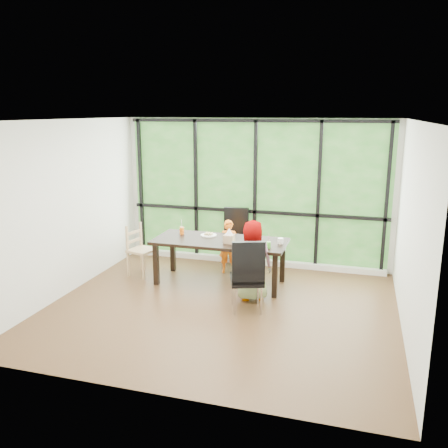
{
  "coord_description": "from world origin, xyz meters",
  "views": [
    {
      "loc": [
        1.84,
        -6.14,
        2.82
      ],
      "look_at": [
        -0.21,
        0.89,
        1.05
      ],
      "focal_mm": 37.64,
      "sensor_mm": 36.0,
      "label": 1
    }
  ],
  "objects_px": {
    "child_toddler": "(229,247)",
    "plate_near": "(253,245)",
    "plate_far": "(209,235)",
    "green_cup": "(269,245)",
    "chair_interior_leather": "(247,274)",
    "tissue_box": "(229,239)",
    "dining_table": "(220,262)",
    "white_mug": "(280,241)",
    "chair_end_beech": "(142,250)",
    "chair_window_leather": "(234,238)",
    "child_older": "(251,260)",
    "orange_cup": "(182,231)"
  },
  "relations": [
    {
      "from": "tissue_box",
      "to": "white_mug",
      "type": "bearing_deg",
      "value": 13.38
    },
    {
      "from": "plate_far",
      "to": "green_cup",
      "type": "xyz_separation_m",
      "value": [
        1.13,
        -0.45,
        0.04
      ]
    },
    {
      "from": "child_toddler",
      "to": "plate_near",
      "type": "distance_m",
      "value": 1.0
    },
    {
      "from": "child_older",
      "to": "tissue_box",
      "type": "distance_m",
      "value": 0.63
    },
    {
      "from": "plate_near",
      "to": "tissue_box",
      "type": "xyz_separation_m",
      "value": [
        -0.41,
        0.05,
        0.06
      ]
    },
    {
      "from": "child_older",
      "to": "orange_cup",
      "type": "height_order",
      "value": "child_older"
    },
    {
      "from": "child_older",
      "to": "tissue_box",
      "type": "relative_size",
      "value": 7.71
    },
    {
      "from": "chair_interior_leather",
      "to": "child_toddler",
      "type": "distance_m",
      "value": 1.64
    },
    {
      "from": "chair_window_leather",
      "to": "green_cup",
      "type": "height_order",
      "value": "chair_window_leather"
    },
    {
      "from": "child_older",
      "to": "green_cup",
      "type": "relative_size",
      "value": 12.11
    },
    {
      "from": "green_cup",
      "to": "chair_end_beech",
      "type": "bearing_deg",
      "value": 173.75
    },
    {
      "from": "white_mug",
      "to": "orange_cup",
      "type": "bearing_deg",
      "value": 175.86
    },
    {
      "from": "chair_window_leather",
      "to": "chair_interior_leather",
      "type": "height_order",
      "value": "same"
    },
    {
      "from": "dining_table",
      "to": "chair_end_beech",
      "type": "bearing_deg",
      "value": 179.58
    },
    {
      "from": "dining_table",
      "to": "chair_end_beech",
      "type": "xyz_separation_m",
      "value": [
        -1.43,
        0.01,
        0.08
      ]
    },
    {
      "from": "dining_table",
      "to": "chair_end_beech",
      "type": "relative_size",
      "value": 2.43
    },
    {
      "from": "child_toddler",
      "to": "child_older",
      "type": "relative_size",
      "value": 0.77
    },
    {
      "from": "plate_near",
      "to": "white_mug",
      "type": "height_order",
      "value": "white_mug"
    },
    {
      "from": "dining_table",
      "to": "plate_near",
      "type": "relative_size",
      "value": 8.2
    },
    {
      "from": "dining_table",
      "to": "white_mug",
      "type": "relative_size",
      "value": 23.83
    },
    {
      "from": "chair_end_beech",
      "to": "plate_near",
      "type": "height_order",
      "value": "chair_end_beech"
    },
    {
      "from": "plate_near",
      "to": "white_mug",
      "type": "relative_size",
      "value": 2.9
    },
    {
      "from": "dining_table",
      "to": "orange_cup",
      "type": "bearing_deg",
      "value": 166.25
    },
    {
      "from": "dining_table",
      "to": "chair_interior_leather",
      "type": "relative_size",
      "value": 2.02
    },
    {
      "from": "child_toddler",
      "to": "white_mug",
      "type": "bearing_deg",
      "value": -37.44
    },
    {
      "from": "chair_end_beech",
      "to": "green_cup",
      "type": "relative_size",
      "value": 8.82
    },
    {
      "from": "plate_far",
      "to": "plate_near",
      "type": "xyz_separation_m",
      "value": [
        0.87,
        -0.4,
        -0.0
      ]
    },
    {
      "from": "chair_window_leather",
      "to": "child_older",
      "type": "height_order",
      "value": "child_older"
    },
    {
      "from": "dining_table",
      "to": "chair_interior_leather",
      "type": "xyz_separation_m",
      "value": [
        0.68,
        -0.93,
        0.17
      ]
    },
    {
      "from": "chair_window_leather",
      "to": "chair_end_beech",
      "type": "xyz_separation_m",
      "value": [
        -1.43,
        -0.89,
        -0.09
      ]
    },
    {
      "from": "chair_window_leather",
      "to": "plate_near",
      "type": "distance_m",
      "value": 1.26
    },
    {
      "from": "chair_end_beech",
      "to": "white_mug",
      "type": "distance_m",
      "value": 2.44
    },
    {
      "from": "plate_far",
      "to": "chair_interior_leather",
      "type": "bearing_deg",
      "value": -50.24
    },
    {
      "from": "plate_near",
      "to": "chair_window_leather",
      "type": "bearing_deg",
      "value": 118.71
    },
    {
      "from": "chair_interior_leather",
      "to": "plate_far",
      "type": "distance_m",
      "value": 1.5
    },
    {
      "from": "chair_window_leather",
      "to": "white_mug",
      "type": "relative_size",
      "value": 11.77
    },
    {
      "from": "child_toddler",
      "to": "child_older",
      "type": "xyz_separation_m",
      "value": [
        0.65,
        -1.07,
        0.14
      ]
    },
    {
      "from": "dining_table",
      "to": "tissue_box",
      "type": "xyz_separation_m",
      "value": [
        0.19,
        -0.13,
        0.44
      ]
    },
    {
      "from": "chair_interior_leather",
      "to": "green_cup",
      "type": "xyz_separation_m",
      "value": [
        0.18,
        0.69,
        0.26
      ]
    },
    {
      "from": "plate_near",
      "to": "plate_far",
      "type": "bearing_deg",
      "value": 155.52
    },
    {
      "from": "chair_window_leather",
      "to": "green_cup",
      "type": "distance_m",
      "value": 1.45
    },
    {
      "from": "chair_end_beech",
      "to": "chair_window_leather",
      "type": "bearing_deg",
      "value": -44.13
    },
    {
      "from": "child_older",
      "to": "plate_near",
      "type": "bearing_deg",
      "value": -104.72
    },
    {
      "from": "plate_near",
      "to": "dining_table",
      "type": "bearing_deg",
      "value": 162.65
    },
    {
      "from": "green_cup",
      "to": "tissue_box",
      "type": "relative_size",
      "value": 0.64
    },
    {
      "from": "plate_far",
      "to": "green_cup",
      "type": "height_order",
      "value": "green_cup"
    },
    {
      "from": "child_older",
      "to": "orange_cup",
      "type": "relative_size",
      "value": 10.01
    },
    {
      "from": "plate_near",
      "to": "white_mug",
      "type": "distance_m",
      "value": 0.46
    },
    {
      "from": "orange_cup",
      "to": "white_mug",
      "type": "relative_size",
      "value": 1.35
    },
    {
      "from": "chair_window_leather",
      "to": "orange_cup",
      "type": "xyz_separation_m",
      "value": [
        -0.75,
        -0.72,
        0.27
      ]
    }
  ]
}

